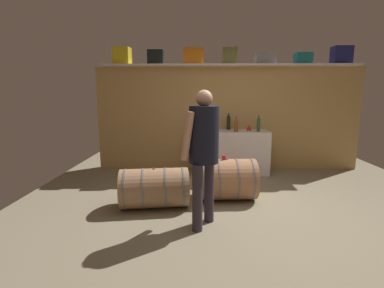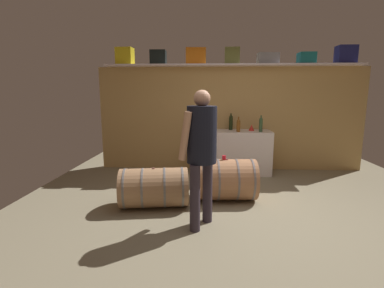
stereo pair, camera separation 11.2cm
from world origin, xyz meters
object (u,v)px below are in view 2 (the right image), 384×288
at_px(toolcase_navy, 346,55).
at_px(wine_glass, 212,125).
at_px(toolcase_orange, 196,56).
at_px(tasting_cup, 224,157).
at_px(work_cabinet, 232,152).
at_px(toolcase_black, 158,58).
at_px(wine_bottle_dark, 231,122).
at_px(wine_bottle_green, 261,124).
at_px(toolcase_yellow, 125,56).
at_px(winemaker_pouring, 201,145).
at_px(wine_barrel_far, 154,188).
at_px(toolcase_olive, 232,56).
at_px(toolcase_grey, 268,58).
at_px(wine_barrel_near, 227,179).
at_px(wine_bottle_amber, 238,125).
at_px(red_funnel, 251,128).
at_px(toolcase_teal, 306,58).

bearing_deg(toolcase_navy, wine_glass, -176.31).
distance_m(toolcase_navy, wine_glass, 2.85).
height_order(toolcase_orange, tasting_cup, toolcase_orange).
bearing_deg(work_cabinet, toolcase_black, 172.53).
distance_m(toolcase_orange, wine_bottle_dark, 1.46).
bearing_deg(wine_bottle_green, toolcase_yellow, 172.73).
height_order(toolcase_black, winemaker_pouring, toolcase_black).
relative_size(wine_bottle_dark, wine_barrel_far, 0.33).
bearing_deg(tasting_cup, winemaker_pouring, -109.90).
xyz_separation_m(toolcase_olive, winemaker_pouring, (-0.54, -2.53, -1.29)).
xyz_separation_m(toolcase_grey, tasting_cup, (-0.91, -1.65, -1.58)).
bearing_deg(toolcase_orange, wine_barrel_near, -76.17).
relative_size(toolcase_yellow, wine_bottle_dark, 1.00).
relative_size(work_cabinet, wine_bottle_amber, 5.15).
xyz_separation_m(toolcase_yellow, wine_bottle_dark, (2.10, -0.05, -1.28)).
bearing_deg(toolcase_grey, wine_barrel_far, -138.06).
relative_size(toolcase_black, wine_bottle_amber, 1.04).
bearing_deg(wine_bottle_amber, toolcase_orange, 155.83).
bearing_deg(toolcase_navy, wine_bottle_amber, -169.48).
distance_m(wine_glass, winemaker_pouring, 2.39).
bearing_deg(toolcase_orange, wine_barrel_far, -107.97).
height_order(wine_barrel_far, winemaker_pouring, winemaker_pouring).
relative_size(toolcase_orange, toolcase_grey, 0.97).
distance_m(toolcase_olive, wine_bottle_dark, 1.27).
distance_m(toolcase_olive, toolcase_grey, 0.69).
bearing_deg(tasting_cup, toolcase_navy, 34.98).
relative_size(toolcase_olive, red_funnel, 2.69).
relative_size(wine_glass, wine_barrel_far, 0.15).
distance_m(wine_bottle_dark, wine_bottle_amber, 0.34).
distance_m(toolcase_grey, work_cabinet, 1.93).
bearing_deg(toolcase_teal, toolcase_olive, -178.34).
relative_size(toolcase_navy, wine_bottle_green, 1.09).
xyz_separation_m(wine_bottle_green, wine_barrel_far, (-1.74, -1.65, -0.71)).
height_order(toolcase_orange, red_funnel, toolcase_orange).
height_order(toolcase_olive, winemaker_pouring, toolcase_olive).
distance_m(toolcase_black, wine_bottle_green, 2.37).
bearing_deg(toolcase_grey, toolcase_orange, 175.56).
bearing_deg(toolcase_orange, toolcase_olive, -3.83).
bearing_deg(red_funnel, wine_barrel_far, -131.37).
distance_m(toolcase_orange, wine_glass, 1.37).
relative_size(red_funnel, wine_barrel_near, 0.13).
bearing_deg(toolcase_teal, wine_glass, -173.40).
bearing_deg(toolcase_orange, toolcase_grey, -3.83).
bearing_deg(wine_bottle_dark, toolcase_navy, 1.44).
xyz_separation_m(wine_barrel_far, winemaker_pouring, (0.66, -0.55, 0.71)).
bearing_deg(winemaker_pouring, toolcase_teal, -7.98).
bearing_deg(toolcase_yellow, wine_bottle_green, -2.82).
xyz_separation_m(work_cabinet, wine_barrel_near, (-0.20, -1.46, -0.12)).
distance_m(toolcase_yellow, wine_bottle_green, 2.95).
bearing_deg(wine_barrel_far, toolcase_navy, 22.45).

